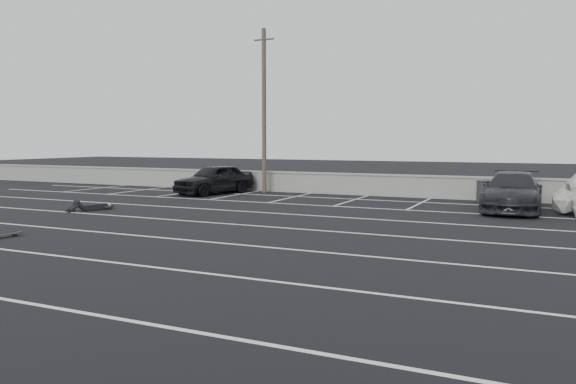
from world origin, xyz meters
The scene contains 9 objects.
ground centered at (0.00, 0.00, 0.00)m, with size 120.00×120.00×0.00m, color black.
seawall centered at (0.00, 14.00, 0.55)m, with size 50.00×0.45×1.06m.
stall_lines centered at (-0.08, 4.41, 0.00)m, with size 36.00×20.05×0.01m.
car_left centered at (-6.30, 11.52, 0.75)m, with size 1.77×4.39×1.50m, color black.
car_right centered at (7.71, 10.52, 0.74)m, with size 2.06×5.07×1.47m, color black.
utility_pole centered at (-4.34, 13.20, 4.20)m, with size 1.10×0.22×8.29m.
trash_bin centered at (6.32, 13.60, 0.46)m, with size 0.79×0.79×0.91m.
person centered at (-6.86, 4.03, 0.22)m, with size 1.65×2.39×0.45m, color black, non-canonical shape.
skateboard centered at (-4.61, -1.78, 0.07)m, with size 0.28×0.75×0.09m.
Camera 1 is at (8.94, -12.36, 2.67)m, focal length 35.00 mm.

